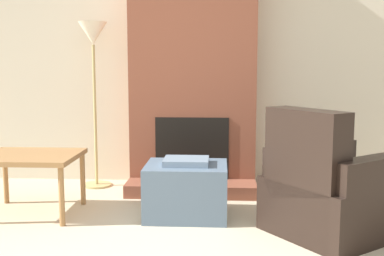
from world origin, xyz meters
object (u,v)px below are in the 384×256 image
(ottoman, at_px, (186,189))
(floor_lamp_left, at_px, (93,50))
(armchair, at_px, (335,195))
(side_table, at_px, (30,161))

(ottoman, height_order, floor_lamp_left, floor_lamp_left)
(ottoman, bearing_deg, armchair, -15.85)
(armchair, distance_m, floor_lamp_left, 2.69)
(ottoman, xyz_separation_m, armchair, (1.13, -0.32, 0.06))
(armchair, xyz_separation_m, floor_lamp_left, (-2.11, 1.26, 1.09))
(armchair, bearing_deg, ottoman, 37.48)
(ottoman, distance_m, floor_lamp_left, 1.78)
(armchair, distance_m, side_table, 2.44)
(ottoman, xyz_separation_m, side_table, (-1.29, -0.01, 0.22))
(armchair, height_order, floor_lamp_left, floor_lamp_left)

